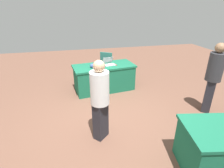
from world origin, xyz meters
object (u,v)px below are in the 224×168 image
at_px(chair_near_front, 108,63).
at_px(scissors_red, 115,65).
at_px(person_presenter, 214,75).
at_px(yarn_ball, 92,66).
at_px(person_organiser, 100,98).
at_px(laptop_silver, 109,63).
at_px(table_foreground, 104,77).

distance_m(chair_near_front, scissors_red, 0.95).
distance_m(person_presenter, yarn_ball, 3.03).
bearing_deg(scissors_red, person_presenter, 39.08).
relative_size(person_organiser, laptop_silver, 4.34).
xyz_separation_m(laptop_silver, scissors_red, (-0.18, 0.05, -0.04)).
xyz_separation_m(chair_near_front, person_organiser, (0.77, 3.02, 0.33)).
bearing_deg(laptop_silver, person_organiser, 63.67).
distance_m(person_organiser, yarn_ball, 1.97).
distance_m(laptop_silver, yarn_ball, 0.55).
relative_size(table_foreground, chair_near_front, 1.97).
height_order(yarn_ball, scissors_red, yarn_ball).
height_order(person_presenter, laptop_silver, person_presenter).
bearing_deg(table_foreground, yarn_ball, 22.79).
xyz_separation_m(person_presenter, laptop_silver, (2.05, -1.79, -0.12)).
bearing_deg(laptop_silver, scissors_red, 155.30).
distance_m(person_presenter, person_organiser, 2.70).
bearing_deg(yarn_ball, person_presenter, 148.01).
xyz_separation_m(table_foreground, person_organiser, (0.47, 2.12, 0.48)).
bearing_deg(yarn_ball, table_foreground, -157.21).
bearing_deg(person_presenter, chair_near_front, -102.81).
bearing_deg(person_organiser, table_foreground, 33.23).
bearing_deg(yarn_ball, scissors_red, -169.22).
bearing_deg(yarn_ball, laptop_silver, -160.67).
bearing_deg(person_organiser, yarn_ball, 42.64).
relative_size(person_presenter, person_organiser, 1.06).
distance_m(table_foreground, laptop_silver, 0.45).
height_order(person_presenter, yarn_ball, person_presenter).
height_order(chair_near_front, laptop_silver, laptop_silver).
distance_m(person_presenter, laptop_silver, 2.72).
relative_size(person_organiser, scissors_red, 8.74).
bearing_deg(chair_near_front, person_presenter, -21.97).
relative_size(table_foreground, person_organiser, 1.19).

